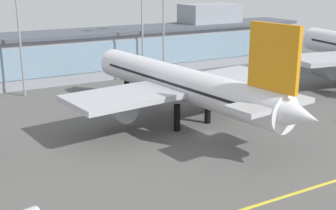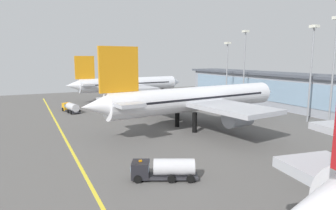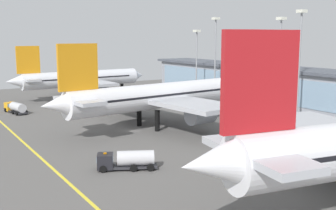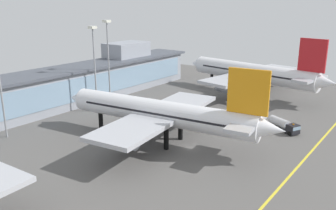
# 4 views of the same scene
# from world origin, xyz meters

# --- Properties ---
(ground_plane) EXTENTS (180.00, 180.00, 0.00)m
(ground_plane) POSITION_xyz_m (0.00, 0.00, 0.00)
(ground_plane) COLOR #5B5956
(taxiway_centreline_stripe) EXTENTS (144.00, 0.50, 0.01)m
(taxiway_centreline_stripe) POSITION_xyz_m (0.00, -22.00, 0.01)
(taxiway_centreline_stripe) COLOR yellow
(taxiway_centreline_stripe) RESTS_ON ground
(terminal_building) EXTENTS (121.97, 14.00, 16.71)m
(terminal_building) POSITION_xyz_m (1.93, 49.61, 6.25)
(terminal_building) COLOR #9399A3
(terminal_building) RESTS_ON ground
(airliner_near_right) EXTENTS (41.20, 55.05, 18.71)m
(airliner_near_right) POSITION_xyz_m (-0.32, 7.54, 6.84)
(airliner_near_right) COLOR black
(airliner_near_right) RESTS_ON ground
(airliner_far_right) EXTENTS (45.64, 56.56, 20.63)m
(airliner_far_right) POSITION_xyz_m (52.97, 8.86, 7.55)
(airliner_far_right) COLOR black
(airliner_far_right) RESTS_ON ground
(fuel_tanker_truck) EXTENTS (6.20, 9.19, 2.90)m
(fuel_tanker_truck) POSITION_xyz_m (23.49, -12.73, 1.51)
(fuel_tanker_truck) COLOR black
(fuel_tanker_truck) RESTS_ON ground
(apron_light_mast_centre) EXTENTS (1.80, 1.80, 26.01)m
(apron_light_mast_centre) POSITION_xyz_m (12.71, 37.31, 16.77)
(apron_light_mast_centre) COLOR gray
(apron_light_mast_centre) RESTS_ON ground
(apron_light_mast_east) EXTENTS (1.80, 1.80, 24.60)m
(apron_light_mast_east) POSITION_xyz_m (6.97, 36.99, 15.99)
(apron_light_mast_east) COLOR gray
(apron_light_mast_east) RESTS_ON ground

